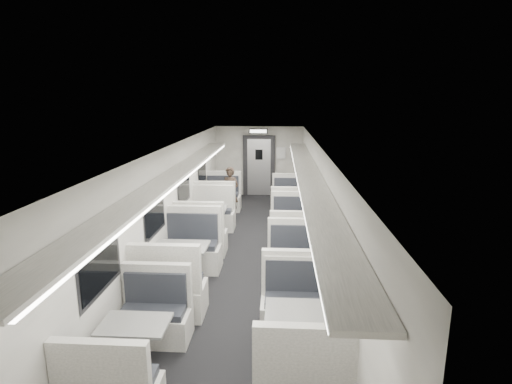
# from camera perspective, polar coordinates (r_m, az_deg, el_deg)

# --- Properties ---
(room) EXTENTS (3.24, 12.24, 2.64)m
(room) POSITION_cam_1_polar(r_m,az_deg,el_deg) (8.00, -1.80, -2.15)
(room) COLOR black
(room) RESTS_ON ground
(booth_left_a) EXTENTS (1.08, 2.19, 1.17)m
(booth_left_a) POSITION_cam_1_polar(r_m,az_deg,el_deg) (11.38, -5.35, -1.76)
(booth_left_a) COLOR white
(booth_left_a) RESTS_ON room
(booth_left_b) EXTENTS (1.13, 2.29, 1.22)m
(booth_left_b) POSITION_cam_1_polar(r_m,az_deg,el_deg) (9.61, -7.02, -4.51)
(booth_left_b) COLOR white
(booth_left_b) RESTS_ON room
(booth_left_c) EXTENTS (1.15, 2.33, 1.25)m
(booth_left_c) POSITION_cam_1_polar(r_m,az_deg,el_deg) (7.29, -10.63, -10.48)
(booth_left_c) COLOR white
(booth_left_c) RESTS_ON room
(booth_left_d) EXTENTS (0.98, 2.00, 1.07)m
(booth_left_d) POSITION_cam_1_polar(r_m,az_deg,el_deg) (5.41, -16.74, -20.58)
(booth_left_d) COLOR white
(booth_left_d) RESTS_ON room
(booth_right_a) EXTENTS (1.01, 2.04, 1.09)m
(booth_right_a) POSITION_cam_1_polar(r_m,az_deg,el_deg) (11.43, 4.76, -1.81)
(booth_right_a) COLOR white
(booth_right_a) RESTS_ON room
(booth_right_b) EXTENTS (0.96, 1.94, 1.04)m
(booth_right_b) POSITION_cam_1_polar(r_m,az_deg,el_deg) (9.40, 5.03, -5.28)
(booth_right_b) COLOR white
(booth_right_b) RESTS_ON room
(booth_right_c) EXTENTS (1.00, 2.03, 1.08)m
(booth_right_c) POSITION_cam_1_polar(r_m,az_deg,el_deg) (7.07, 5.56, -11.58)
(booth_right_c) COLOR white
(booth_right_c) RESTS_ON room
(booth_right_d) EXTENTS (1.07, 2.16, 1.16)m
(booth_right_d) POSITION_cam_1_polar(r_m,az_deg,el_deg) (5.39, 6.30, -19.81)
(booth_right_d) COLOR white
(booth_right_d) RESTS_ON room
(passenger) EXTENTS (0.62, 0.51, 1.45)m
(passenger) POSITION_cam_1_polar(r_m,az_deg,el_deg) (11.34, -3.71, -0.04)
(passenger) COLOR black
(passenger) RESTS_ON room
(window_a) EXTENTS (0.02, 1.18, 0.84)m
(window_a) POSITION_cam_1_polar(r_m,az_deg,el_deg) (11.47, -7.69, 3.20)
(window_a) COLOR black
(window_a) RESTS_ON room
(window_b) EXTENTS (0.02, 1.18, 0.84)m
(window_b) POSITION_cam_1_polar(r_m,az_deg,el_deg) (9.36, -10.25, 0.86)
(window_b) COLOR black
(window_b) RESTS_ON room
(window_c) EXTENTS (0.02, 1.18, 0.84)m
(window_c) POSITION_cam_1_polar(r_m,az_deg,el_deg) (7.31, -14.26, -2.83)
(window_c) COLOR black
(window_c) RESTS_ON room
(window_d) EXTENTS (0.02, 1.18, 0.84)m
(window_d) POSITION_cam_1_polar(r_m,az_deg,el_deg) (5.37, -21.35, -9.25)
(window_d) COLOR black
(window_d) RESTS_ON room
(luggage_rack_left) EXTENTS (0.46, 10.40, 0.09)m
(luggage_rack_left) POSITION_cam_1_polar(r_m,az_deg,el_deg) (7.77, -11.24, 2.55)
(luggage_rack_left) COLOR white
(luggage_rack_left) RESTS_ON room
(luggage_rack_right) EXTENTS (0.46, 10.40, 0.09)m
(luggage_rack_right) POSITION_cam_1_polar(r_m,az_deg,el_deg) (7.53, 7.42, 2.37)
(luggage_rack_right) COLOR white
(luggage_rack_right) RESTS_ON room
(vestibule_door) EXTENTS (1.10, 0.13, 2.10)m
(vestibule_door) POSITION_cam_1_polar(r_m,az_deg,el_deg) (13.82, 0.43, 3.71)
(vestibule_door) COLOR black
(vestibule_door) RESTS_ON room
(exit_sign) EXTENTS (0.62, 0.12, 0.16)m
(exit_sign) POSITION_cam_1_polar(r_m,az_deg,el_deg) (13.19, 0.33, 8.69)
(exit_sign) COLOR black
(exit_sign) RESTS_ON room
(wall_notice) EXTENTS (0.32, 0.02, 0.40)m
(wall_notice) POSITION_cam_1_polar(r_m,az_deg,el_deg) (13.72, 3.57, 5.56)
(wall_notice) COLOR silver
(wall_notice) RESTS_ON room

